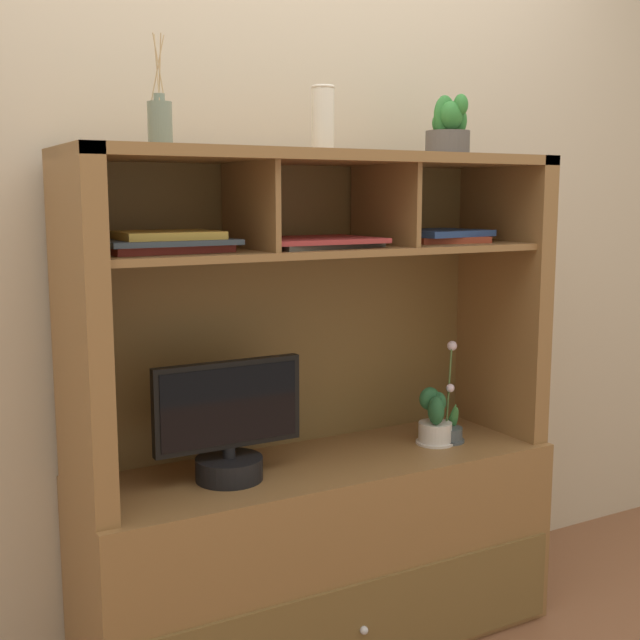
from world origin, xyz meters
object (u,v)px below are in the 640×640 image
object	(u,v)px
potted_succulent	(448,131)
tv_monitor	(229,430)
potted_fern	(435,421)
magazine_stack_right	(439,236)
potted_orchid	(448,427)
media_console	(319,498)
magazine_stack_centre	(313,242)
magazine_stack_left	(166,242)
ceramic_vase	(323,119)
diffuser_bottle	(160,123)

from	to	relation	value
potted_succulent	tv_monitor	bearing A→B (deg)	-176.30
potted_fern	magazine_stack_right	world-z (taller)	magazine_stack_right
potted_orchid	potted_fern	xyz separation A→B (m)	(-0.05, 0.00, 0.03)
media_console	tv_monitor	xyz separation A→B (m)	(-0.31, -0.04, 0.27)
tv_monitor	magazine_stack_centre	distance (m)	0.58
magazine_stack_left	magazine_stack_centre	size ratio (longest dim) A/B	0.95
potted_orchid	potted_succulent	bearing A→B (deg)	70.82
potted_orchid	magazine_stack_centre	world-z (taller)	magazine_stack_centre
media_console	potted_succulent	size ratio (longest dim) A/B	7.90
potted_fern	ceramic_vase	distance (m)	1.01
media_console	tv_monitor	distance (m)	0.41
media_console	magazine_stack_left	size ratio (longest dim) A/B	4.28
magazine_stack_left	tv_monitor	bearing A→B (deg)	-6.86
potted_fern	diffuser_bottle	bearing A→B (deg)	177.68
magazine_stack_left	ceramic_vase	distance (m)	0.57
tv_monitor	magazine_stack_right	distance (m)	0.92
potted_orchid	diffuser_bottle	size ratio (longest dim) A/B	1.17
tv_monitor	potted_fern	world-z (taller)	tv_monitor
potted_orchid	ceramic_vase	xyz separation A→B (m)	(-0.45, 0.03, 0.95)
magazine_stack_left	magazine_stack_centre	distance (m)	0.44
media_console	potted_fern	distance (m)	0.45
potted_fern	tv_monitor	bearing A→B (deg)	179.04
magazine_stack_centre	diffuser_bottle	bearing A→B (deg)	178.84
magazine_stack_left	potted_succulent	distance (m)	0.99
ceramic_vase	potted_orchid	bearing A→B (deg)	-3.34
media_console	ceramic_vase	xyz separation A→B (m)	(0.00, -0.03, 1.13)
tv_monitor	magazine_stack_centre	bearing A→B (deg)	2.99
tv_monitor	potted_fern	distance (m)	0.71
potted_orchid	ceramic_vase	distance (m)	1.06
potted_succulent	potted_orchid	bearing A→B (deg)	-109.18
diffuser_bottle	magazine_stack_centre	bearing A→B (deg)	-1.16
magazine_stack_right	diffuser_bottle	world-z (taller)	diffuser_bottle
potted_succulent	potted_fern	bearing A→B (deg)	-140.82
magazine_stack_right	potted_orchid	bearing A→B (deg)	-90.17
potted_fern	ceramic_vase	xyz separation A→B (m)	(-0.40, 0.02, 0.93)
ceramic_vase	magazine_stack_centre	bearing A→B (deg)	173.69
potted_fern	media_console	bearing A→B (deg)	173.10
media_console	ceramic_vase	size ratio (longest dim) A/B	8.16
magazine_stack_centre	magazine_stack_right	world-z (taller)	magazine_stack_right
magazine_stack_left	potted_orchid	bearing A→B (deg)	-2.14
potted_orchid	magazine_stack_left	world-z (taller)	magazine_stack_left
potted_fern	ceramic_vase	size ratio (longest dim) A/B	0.99
magazine_stack_centre	magazine_stack_right	size ratio (longest dim) A/B	1.20
tv_monitor	magazine_stack_right	xyz separation A→B (m)	(0.76, 0.06, 0.52)
media_console	magazine_stack_right	bearing A→B (deg)	2.56
potted_fern	potted_orchid	bearing A→B (deg)	-3.60
magazine_stack_left	magazine_stack_right	xyz separation A→B (m)	(0.92, 0.04, -0.01)
media_console	potted_fern	xyz separation A→B (m)	(0.40, -0.05, 0.20)
tv_monitor	ceramic_vase	bearing A→B (deg)	2.09
diffuser_bottle	media_console	bearing A→B (deg)	1.57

